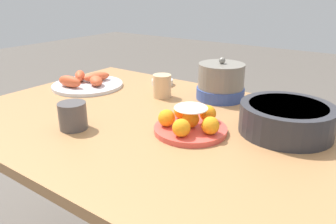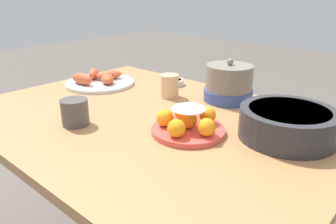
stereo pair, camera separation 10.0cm
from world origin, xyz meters
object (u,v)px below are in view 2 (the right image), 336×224
object	(u,v)px
dining_table	(151,146)
seafood_platter	(99,80)
serving_bowl	(288,123)
cup_near	(75,112)
sauce_bowl	(173,82)
cake_plate	(188,123)
warming_pot	(229,83)
cup_far	(170,86)

from	to	relation	value
dining_table	seafood_platter	size ratio (longest dim) A/B	4.14
dining_table	seafood_platter	xyz separation A→B (m)	(-0.43, 0.12, 0.13)
serving_bowl	cup_near	distance (m)	0.63
sauce_bowl	cup_near	distance (m)	0.54
serving_bowl	seafood_platter	size ratio (longest dim) A/B	0.90
dining_table	cake_plate	xyz separation A→B (m)	(0.18, -0.02, 0.14)
sauce_bowl	warming_pot	size ratio (longest dim) A/B	0.51
serving_bowl	seafood_platter	bearing A→B (deg)	-178.94
cup_near	seafood_platter	bearing A→B (deg)	133.56
dining_table	cup_far	xyz separation A→B (m)	(-0.09, 0.20, 0.15)
cup_near	cup_far	bearing A→B (deg)	84.76
dining_table	serving_bowl	distance (m)	0.45
dining_table	sauce_bowl	world-z (taller)	sauce_bowl
cake_plate	serving_bowl	distance (m)	0.28
cake_plate	seafood_platter	distance (m)	0.62
cup_far	serving_bowl	bearing A→B (deg)	-6.96
cake_plate	sauce_bowl	world-z (taller)	cake_plate
cup_near	warming_pot	bearing A→B (deg)	66.04
sauce_bowl	cup_far	bearing A→B (deg)	-53.78
cake_plate	seafood_platter	size ratio (longest dim) A/B	0.73
warming_pot	cup_near	bearing A→B (deg)	-113.96
dining_table	warming_pot	bearing A→B (deg)	71.42
dining_table	serving_bowl	world-z (taller)	serving_bowl
cake_plate	cup_near	bearing A→B (deg)	-148.73
dining_table	cup_far	distance (m)	0.26
cup_far	warming_pot	bearing A→B (deg)	30.86
seafood_platter	cup_near	size ratio (longest dim) A/B	3.55
warming_pot	sauce_bowl	bearing A→B (deg)	175.86
serving_bowl	cup_far	size ratio (longest dim) A/B	3.02
seafood_platter	cup_far	distance (m)	0.35
cup_near	cup_far	xyz separation A→B (m)	(0.04, 0.40, 0.00)
cake_plate	sauce_bowl	bearing A→B (deg)	135.77
warming_pot	serving_bowl	bearing A→B (deg)	-30.17
seafood_platter	cup_far	bearing A→B (deg)	12.35
sauce_bowl	serving_bowl	bearing A→B (deg)	-18.31
warming_pot	cake_plate	bearing A→B (deg)	-77.86
dining_table	cup_near	distance (m)	0.28
serving_bowl	sauce_bowl	world-z (taller)	serving_bowl
serving_bowl	sauce_bowl	distance (m)	0.62
seafood_platter	cup_far	size ratio (longest dim) A/B	3.36
serving_bowl	dining_table	bearing A→B (deg)	-161.39
dining_table	serving_bowl	xyz separation A→B (m)	(0.40, 0.14, 0.16)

